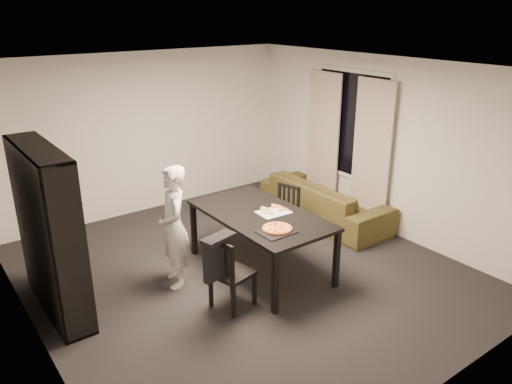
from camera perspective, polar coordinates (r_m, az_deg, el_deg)
room at (r=6.03m, az=-1.45°, el=1.67°), size 5.01×5.51×2.61m
window_pane at (r=8.00m, az=10.82°, el=7.54°), size 0.02×1.40×1.60m
window_frame at (r=8.00m, az=10.80°, el=7.54°), size 0.03×1.52×1.72m
curtain_left at (r=7.69m, az=13.03°, el=4.16°), size 0.03×0.70×2.25m
curtain_right at (r=8.37m, az=7.67°, el=5.83°), size 0.03×0.70×2.25m
bookshelf at (r=5.86m, az=-22.55°, el=-4.23°), size 0.35×1.50×1.90m
dining_table at (r=6.32m, az=0.54°, el=-3.07°), size 1.05×1.90×0.79m
chair_left at (r=5.60m, az=-3.33°, el=-8.81°), size 0.49×0.49×0.89m
chair_right at (r=7.24m, az=3.32°, el=-2.04°), size 0.48×0.48×0.83m
draped_jacket at (r=5.42m, az=-4.27°, el=-7.19°), size 0.42×0.26×0.49m
person at (r=6.06m, az=-9.36°, el=-3.97°), size 0.52×0.64×1.52m
baking_tray at (r=5.78m, az=2.37°, el=-4.58°), size 0.40×0.32×0.01m
pepperoni_pizza at (r=5.82m, az=2.43°, el=-4.17°), size 0.35×0.35×0.03m
kitchen_towel at (r=6.32m, az=2.02°, el=-2.34°), size 0.42×0.32×0.01m
pizza_slices at (r=6.39m, az=1.87°, el=-1.94°), size 0.44×0.40×0.01m
sofa at (r=8.03m, az=7.81°, el=-0.98°), size 0.88×2.25×0.66m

